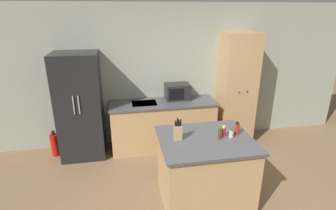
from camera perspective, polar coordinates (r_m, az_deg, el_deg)
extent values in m
cube|color=#9EA393|center=(5.00, 0.73, 6.49)|extent=(7.20, 0.06, 2.60)
cube|color=black|center=(4.73, -18.57, -0.28)|extent=(0.73, 0.66, 1.83)
cylinder|color=silver|center=(4.36, -19.85, -0.07)|extent=(0.02, 0.02, 0.30)
cylinder|color=silver|center=(4.35, -18.82, 0.00)|extent=(0.02, 0.02, 0.30)
cube|color=tan|center=(4.93, -1.07, -4.43)|extent=(1.89, 0.62, 0.86)
cube|color=#4C4C51|center=(4.76, -1.11, 0.47)|extent=(1.93, 0.66, 0.03)
cube|color=#9EA0A3|center=(4.72, -5.19, 0.35)|extent=(0.44, 0.34, 0.01)
cube|color=tan|center=(5.14, 14.57, 3.33)|extent=(0.62, 0.57, 2.10)
sphere|color=black|center=(4.83, 15.25, 2.75)|extent=(0.02, 0.02, 0.02)
sphere|color=black|center=(4.90, 16.84, 2.82)|extent=(0.02, 0.02, 0.02)
cube|color=tan|center=(3.66, 7.91, -13.87)|extent=(1.14, 0.94, 0.88)
cube|color=#4C4C51|center=(3.43, 8.28, -7.50)|extent=(1.20, 1.00, 0.03)
cube|color=#232326|center=(4.88, 2.08, 2.96)|extent=(0.45, 0.33, 0.29)
cube|color=black|center=(4.71, 1.89, 2.33)|extent=(0.27, 0.01, 0.20)
cube|color=tan|center=(3.31, 2.16, -6.12)|extent=(0.10, 0.06, 0.19)
cylinder|color=black|center=(3.25, 1.60, -4.04)|extent=(0.02, 0.02, 0.08)
cylinder|color=black|center=(3.25, 1.85, -4.18)|extent=(0.02, 0.02, 0.06)
cylinder|color=black|center=(3.25, 2.07, -3.74)|extent=(0.02, 0.02, 0.11)
cylinder|color=black|center=(3.25, 2.34, -3.89)|extent=(0.02, 0.02, 0.09)
cylinder|color=black|center=(3.26, 2.58, -4.08)|extent=(0.02, 0.02, 0.07)
cylinder|color=black|center=(3.26, 2.80, -3.86)|extent=(0.02, 0.02, 0.09)
cylinder|color=#B2281E|center=(3.49, 11.99, -5.80)|extent=(0.05, 0.05, 0.12)
cylinder|color=#E5DB4C|center=(3.46, 12.08, -4.68)|extent=(0.04, 0.04, 0.03)
cylinder|color=beige|center=(3.51, 13.60, -6.09)|extent=(0.06, 0.06, 0.09)
cylinder|color=#286628|center=(3.48, 13.68, -5.26)|extent=(0.05, 0.05, 0.02)
cylinder|color=#B2281E|center=(3.59, 14.76, -5.12)|extent=(0.06, 0.06, 0.14)
cylinder|color=black|center=(3.55, 14.88, -3.85)|extent=(0.05, 0.05, 0.03)
cylinder|color=#563319|center=(3.41, 11.13, -6.27)|extent=(0.04, 0.04, 0.13)
cylinder|color=#286628|center=(3.38, 11.22, -5.04)|extent=(0.03, 0.03, 0.03)
cylinder|color=red|center=(5.14, -23.39, -7.99)|extent=(0.14, 0.14, 0.40)
cylinder|color=black|center=(5.04, -23.76, -5.61)|extent=(0.06, 0.06, 0.07)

